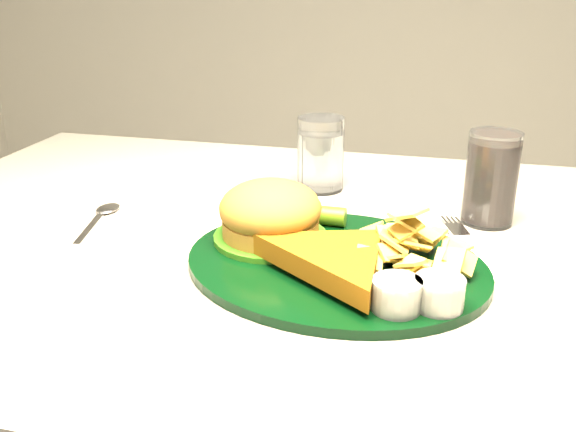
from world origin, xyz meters
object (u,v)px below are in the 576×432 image
water_glass (321,154)px  fork_napkin (451,255)px  cola_glass (491,178)px  dinner_plate (336,237)px

water_glass → fork_napkin: (0.20, -0.21, -0.05)m
cola_glass → fork_napkin: bearing=-108.5°
water_glass → cola_glass: bearing=-17.9°
cola_glass → fork_napkin: (-0.04, -0.13, -0.06)m
dinner_plate → cola_glass: 0.25m
water_glass → fork_napkin: 0.29m
dinner_plate → cola_glass: (0.17, 0.19, 0.02)m
cola_glass → fork_napkin: cola_glass is taller
fork_napkin → dinner_plate: bearing=-174.2°
water_glass → cola_glass: size_ratio=0.90×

